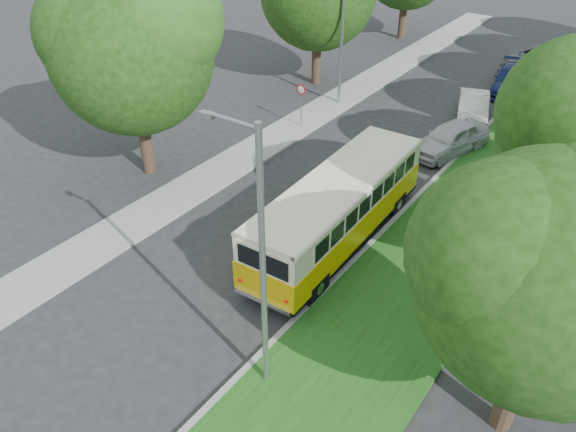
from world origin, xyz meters
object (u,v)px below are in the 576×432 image
Objects in this scene: car_silver at (450,138)px; car_grey at (536,59)px; car_white at (473,108)px; lamppost_far at (341,32)px; lamppost_near at (260,259)px; car_blue at (512,80)px; vintage_bus at (338,211)px.

car_silver reaches higher than car_grey.
car_silver is at bearing -68.22° from car_grey.
lamppost_far is at bearing 177.65° from car_white.
lamppost_far is (-8.91, 18.50, -0.25)m from lamppost_near.
car_silver is 9.86m from car_blue.
car_white is 10.44m from car_grey.
lamppost_near is at bearing -68.50° from car_silver.
lamppost_near is 31.38m from car_grey.
lamppost_near reaches higher than car_grey.
vintage_bus is at bearing 104.68° from lamppost_near.
lamppost_near is 26.51m from car_blue.
lamppost_near is 1.83× the size of car_white.
car_silver is at bearing 84.71° from vintage_bus.
vintage_bus is 24.35m from car_grey.
car_grey is at bearing 78.05° from car_blue.
car_silver is 0.90× the size of car_blue.
car_white is (-0.46, 4.35, -0.04)m from car_silver.
car_blue is (7.63, 7.73, -3.39)m from lamppost_far.
car_white is at bearing -70.74° from car_grey.
lamppost_far is 13.95m from vintage_bus.
lamppost_near reaches higher than lamppost_far.
lamppost_far reaches higher than car_blue.
car_blue is at bearing 86.68° from vintage_bus.
car_grey is at bearing 92.22° from lamppost_near.
lamppost_near is 20.53m from lamppost_far.
lamppost_near is 1.52× the size of car_grey.
car_blue is (0.39, 5.51, 0.00)m from car_white.
car_blue is at bearing -69.04° from car_grey.
car_white is (-1.67, 20.72, -3.65)m from lamppost_near.
vintage_bus is 2.13× the size of car_silver.
lamppost_far is at bearing -145.76° from car_blue.
lamppost_near is at bearing -98.35° from car_blue.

